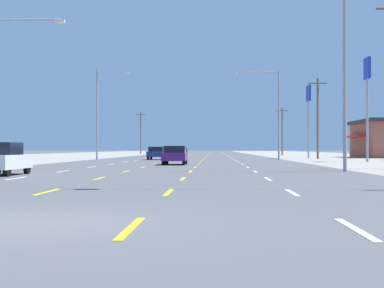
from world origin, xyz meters
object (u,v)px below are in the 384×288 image
at_px(pole_sign_right_row_1, 367,84).
at_px(streetlight_right_row_0, 337,60).
at_px(sedan_inner_left_mid, 156,153).
at_px(pole_sign_right_row_2, 308,102).
at_px(sedan_center_turn_near, 175,155).
at_px(streetlight_left_row_1, 100,108).
at_px(streetlight_right_row_1, 274,107).
at_px(hatchback_inner_left_midfar, 183,151).
at_px(hatchback_far_left_nearest, 2,159).

relative_size(pole_sign_right_row_1, streetlight_right_row_0, 0.93).
distance_m(sedan_inner_left_mid, pole_sign_right_row_2, 22.24).
bearing_deg(sedan_center_turn_near, streetlight_right_row_0, -53.65).
bearing_deg(streetlight_right_row_0, pole_sign_right_row_1, 71.99).
height_order(streetlight_left_row_1, streetlight_right_row_1, streetlight_left_row_1).
xyz_separation_m(sedan_center_turn_near, pole_sign_right_row_2, (15.16, 30.51, 6.56)).
bearing_deg(hatchback_inner_left_midfar, streetlight_right_row_0, -81.42).
bearing_deg(pole_sign_right_row_2, hatchback_inner_left_midfar, 113.00).
bearing_deg(streetlight_right_row_1, sedan_center_turn_near, -115.99).
relative_size(sedan_center_turn_near, streetlight_right_row_0, 0.43).
bearing_deg(hatchback_far_left_nearest, streetlight_left_row_1, 94.28).
height_order(hatchback_far_left_nearest, pole_sign_right_row_1, pole_sign_right_row_1).
height_order(sedan_inner_left_mid, pole_sign_right_row_1, pole_sign_right_row_1).
bearing_deg(hatchback_inner_left_midfar, hatchback_far_left_nearest, -92.15).
bearing_deg(pole_sign_right_row_2, sedan_center_turn_near, -116.42).
bearing_deg(streetlight_left_row_1, streetlight_right_row_1, 0.00).
xyz_separation_m(sedan_inner_left_mid, streetlight_left_row_1, (-6.29, -0.60, 5.05)).
bearing_deg(streetlight_right_row_1, streetlight_left_row_1, 180.00).
bearing_deg(hatchback_far_left_nearest, pole_sign_right_row_1, 49.70).
distance_m(hatchback_far_left_nearest, pole_sign_right_row_2, 53.99).
bearing_deg(pole_sign_right_row_1, streetlight_left_row_1, 161.31).
relative_size(sedan_inner_left_mid, pole_sign_right_row_1, 0.46).
bearing_deg(hatchback_far_left_nearest, sedan_inner_left_mid, 84.91).
xyz_separation_m(hatchback_far_left_nearest, streetlight_right_row_0, (16.70, 5.03, 5.29)).
bearing_deg(streetlight_left_row_1, hatchback_far_left_nearest, -85.72).
height_order(hatchback_inner_left_midfar, streetlight_right_row_0, streetlight_right_row_0).
relative_size(streetlight_left_row_1, streetlight_right_row_1, 1.02).
relative_size(pole_sign_right_row_1, pole_sign_right_row_2, 1.05).
bearing_deg(streetlight_right_row_1, streetlight_right_row_0, -89.70).
height_order(sedan_inner_left_mid, hatchback_inner_left_midfar, hatchback_inner_left_midfar).
bearing_deg(sedan_inner_left_mid, hatchback_far_left_nearest, -95.09).
bearing_deg(sedan_center_turn_near, pole_sign_right_row_1, 30.91).
bearing_deg(pole_sign_right_row_2, sedan_inner_left_mid, -151.30).
xyz_separation_m(sedan_inner_left_mid, streetlight_right_row_1, (13.09, -0.60, 5.11)).
distance_m(sedan_center_turn_near, pole_sign_right_row_1, 21.46).
relative_size(hatchback_inner_left_midfar, streetlight_right_row_0, 0.37).
distance_m(hatchback_far_left_nearest, sedan_inner_left_mid, 38.79).
height_order(hatchback_inner_left_midfar, pole_sign_right_row_2, pole_sign_right_row_2).
distance_m(hatchback_far_left_nearest, streetlight_right_row_0, 18.23).
height_order(hatchback_inner_left_midfar, streetlight_right_row_1, streetlight_right_row_1).
bearing_deg(sedan_inner_left_mid, streetlight_left_row_1, -174.59).
distance_m(hatchback_far_left_nearest, hatchback_inner_left_midfar, 92.73).
height_order(hatchback_far_left_nearest, streetlight_right_row_0, streetlight_right_row_0).
bearing_deg(hatchback_far_left_nearest, pole_sign_right_row_2, 65.67).
height_order(pole_sign_right_row_2, streetlight_right_row_0, streetlight_right_row_0).
height_order(pole_sign_right_row_2, streetlight_right_row_1, streetlight_right_row_1).
distance_m(pole_sign_right_row_1, streetlight_right_row_0, 25.04).
relative_size(sedan_center_turn_near, pole_sign_right_row_1, 0.46).
height_order(pole_sign_right_row_1, streetlight_right_row_1, streetlight_right_row_1).
relative_size(hatchback_far_left_nearest, pole_sign_right_row_1, 0.40).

